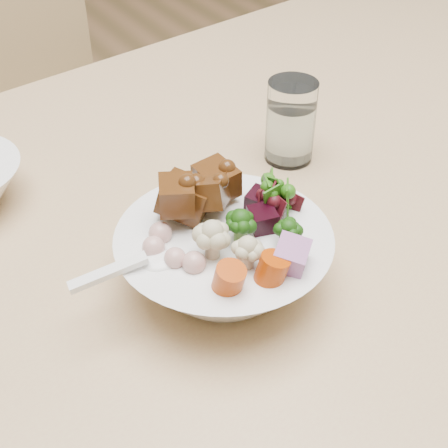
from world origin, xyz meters
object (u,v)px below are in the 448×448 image
at_px(food_bowl, 224,254).
at_px(chair_far, 43,149).
at_px(water_glass, 290,125).
at_px(dining_table, 291,242).

bearing_deg(food_bowl, chair_far, 88.41).
bearing_deg(chair_far, food_bowl, -105.34).
bearing_deg(water_glass, dining_table, -119.37).
xyz_separation_m(dining_table, food_bowl, (-0.15, -0.09, 0.12)).
relative_size(dining_table, water_glass, 17.13).
relative_size(chair_far, food_bowl, 4.59).
height_order(dining_table, chair_far, chair_far).
bearing_deg(chair_far, dining_table, -92.42).
xyz_separation_m(dining_table, water_glass, (0.04, 0.07, 0.13)).
bearing_deg(dining_table, chair_far, 92.39).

